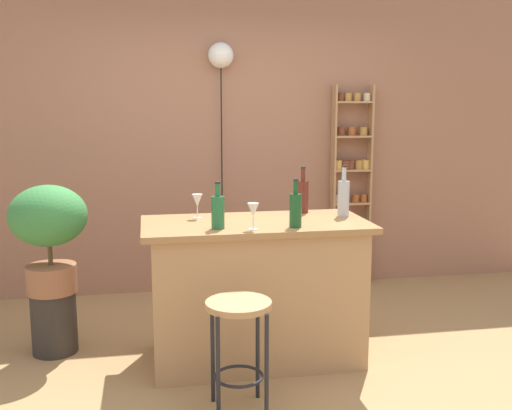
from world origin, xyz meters
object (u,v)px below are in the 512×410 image
at_px(bottle_olive_oil, 343,197).
at_px(wine_glass_left, 253,211).
at_px(bottle_sauce_amber, 296,209).
at_px(bottle_spirits_clear, 303,195).
at_px(bar_stool, 239,329).
at_px(potted_plant, 49,227).
at_px(wine_glass_center, 197,201).
at_px(bottle_vinegar, 218,211).
at_px(spice_shelf, 351,186).
at_px(pendant_globe_light, 221,59).
at_px(plant_stool, 54,322).

xyz_separation_m(bottle_olive_oil, wine_glass_left, (-0.68, -0.32, -0.02)).
relative_size(bottle_sauce_amber, bottle_spirits_clear, 0.93).
height_order(bar_stool, potted_plant, potted_plant).
xyz_separation_m(bottle_spirits_clear, wine_glass_center, (-0.75, -0.08, -0.01)).
xyz_separation_m(bar_stool, bottle_sauce_amber, (0.43, 0.45, 0.57)).
relative_size(bottle_vinegar, bottle_spirits_clear, 0.89).
height_order(spice_shelf, bottle_olive_oil, spice_shelf).
height_order(bottle_vinegar, pendant_globe_light, pendant_globe_light).
height_order(bar_stool, bottle_vinegar, bottle_vinegar).
relative_size(spice_shelf, wine_glass_left, 11.42).
bearing_deg(bottle_sauce_amber, wine_glass_center, 144.34).
distance_m(bottle_vinegar, bottle_sauce_amber, 0.48).
bearing_deg(plant_stool, spice_shelf, 24.70).
bearing_deg(bar_stool, spice_shelf, 57.39).
distance_m(bar_stool, bottle_sauce_amber, 0.85).
relative_size(plant_stool, wine_glass_center, 2.62).
bearing_deg(bottle_olive_oil, bar_stool, -138.20).
bearing_deg(plant_stool, bottle_olive_oil, -8.08).
xyz_separation_m(spice_shelf, bottle_vinegar, (-1.45, -1.70, 0.11)).
xyz_separation_m(plant_stool, pendant_globe_light, (1.32, 1.19, 1.87)).
height_order(spice_shelf, bottle_vinegar, spice_shelf).
height_order(bottle_spirits_clear, pendant_globe_light, pendant_globe_light).
bearing_deg(pendant_globe_light, bar_stool, -95.04).
height_order(plant_stool, wine_glass_center, wine_glass_center).
xyz_separation_m(bottle_olive_oil, pendant_globe_light, (-0.64, 1.47, 1.01)).
distance_m(potted_plant, bottle_spirits_clear, 1.75).
relative_size(bottle_spirits_clear, wine_glass_left, 1.98).
distance_m(plant_stool, pendant_globe_light, 2.58).
relative_size(bar_stool, wine_glass_center, 3.89).
relative_size(bottle_sauce_amber, wine_glass_center, 1.85).
height_order(bottle_sauce_amber, pendant_globe_light, pendant_globe_light).
distance_m(bottle_vinegar, wine_glass_left, 0.22).
height_order(bottle_vinegar, wine_glass_center, bottle_vinegar).
distance_m(bar_stool, wine_glass_center, 1.05).
distance_m(bar_stool, pendant_globe_light, 2.75).
bearing_deg(wine_glass_left, bottle_sauce_amber, 4.00).
distance_m(bar_stool, potted_plant, 1.58).
bearing_deg(bottle_spirits_clear, plant_stool, 176.99).
relative_size(potted_plant, bottle_spirits_clear, 2.27).
distance_m(plant_stool, bottle_sauce_amber, 1.86).
bearing_deg(bottle_sauce_amber, potted_plant, 159.62).
xyz_separation_m(plant_stool, wine_glass_left, (1.29, -0.60, 0.84)).
height_order(bottle_sauce_amber, bottle_olive_oil, bottle_olive_oil).
height_order(bottle_vinegar, wine_glass_left, bottle_vinegar).
xyz_separation_m(plant_stool, bottle_vinegar, (1.08, -0.53, 0.84)).
height_order(bar_stool, plant_stool, bar_stool).
height_order(plant_stool, bottle_olive_oil, bottle_olive_oil).
relative_size(bar_stool, pendant_globe_light, 0.29).
xyz_separation_m(bottle_spirits_clear, pendant_globe_light, (-0.41, 1.28, 1.02)).
xyz_separation_m(potted_plant, wine_glass_center, (0.98, -0.17, 0.17)).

